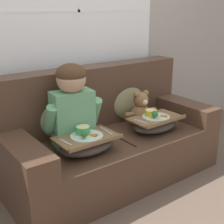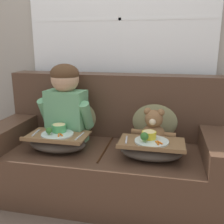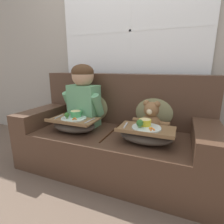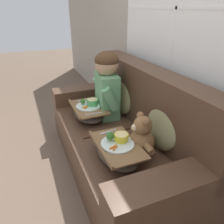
% 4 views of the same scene
% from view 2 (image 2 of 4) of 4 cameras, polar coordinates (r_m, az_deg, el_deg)
% --- Properties ---
extents(ground_plane, '(14.00, 14.00, 0.00)m').
position_cam_2_polar(ground_plane, '(2.31, -0.93, -16.81)').
color(ground_plane, brown).
extents(wall_back_with_window, '(8.00, 0.08, 2.60)m').
position_cam_2_polar(wall_back_with_window, '(2.51, 1.89, 16.99)').
color(wall_back_with_window, '#A89E8E').
rests_on(wall_back_with_window, ground_plane).
extents(couch, '(1.87, 0.85, 0.95)m').
position_cam_2_polar(couch, '(2.22, -0.52, -8.39)').
color(couch, '#4C3323').
rests_on(couch, ground_plane).
extents(throw_pillow_behind_child, '(0.44, 0.21, 0.45)m').
position_cam_2_polar(throw_pillow_behind_child, '(2.37, -8.19, -0.02)').
color(throw_pillow_behind_child, '#898456').
rests_on(throw_pillow_behind_child, couch).
extents(throw_pillow_behind_teddy, '(0.40, 0.19, 0.41)m').
position_cam_2_polar(throw_pillow_behind_teddy, '(2.23, 9.35, -1.01)').
color(throw_pillow_behind_teddy, '#898456').
rests_on(throw_pillow_behind_teddy, couch).
extents(child_figure, '(0.47, 0.24, 0.65)m').
position_cam_2_polar(child_figure, '(2.17, -10.02, 2.59)').
color(child_figure, '#66A370').
rests_on(child_figure, couch).
extents(teddy_bear, '(0.35, 0.25, 0.32)m').
position_cam_2_polar(teddy_bear, '(2.07, 8.98, -4.23)').
color(teddy_bear, brown).
rests_on(teddy_bear, couch).
extents(lap_tray_child, '(0.46, 0.30, 0.20)m').
position_cam_2_polar(lap_tray_child, '(2.07, -11.72, -6.27)').
color(lap_tray_child, '#473D33').
rests_on(lap_tray_child, child_figure).
extents(lap_tray_teddy, '(0.46, 0.28, 0.21)m').
position_cam_2_polar(lap_tray_teddy, '(1.91, 8.51, -7.98)').
color(lap_tray_teddy, '#473D33').
rests_on(lap_tray_teddy, teddy_bear).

